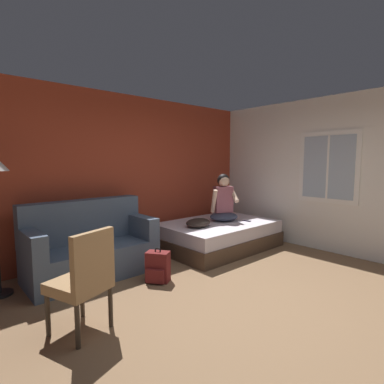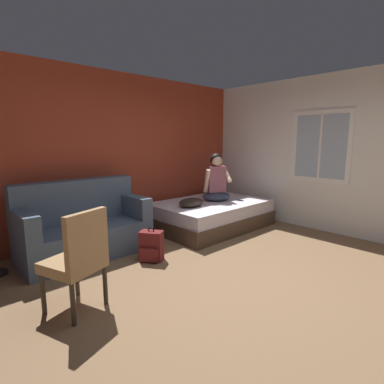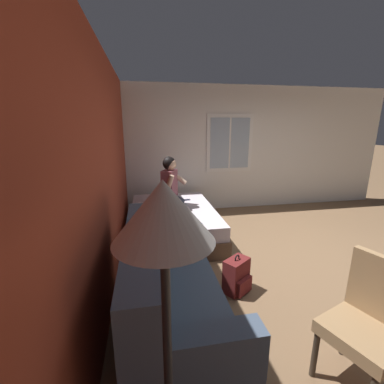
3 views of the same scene
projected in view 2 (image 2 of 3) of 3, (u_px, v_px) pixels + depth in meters
name	position (u px, v px, depth m)	size (l,w,h in m)	color
ground_plane	(242.00, 285.00, 3.35)	(40.00, 40.00, 0.00)	brown
wall_back_accent	(115.00, 155.00, 5.08)	(10.35, 0.16, 2.70)	#993823
wall_side_with_window	(346.00, 155.00, 4.98)	(0.19, 6.70, 2.70)	silver
bed	(211.00, 214.00, 5.55)	(2.09, 1.44, 0.48)	#4C3828
couch	(84.00, 227.00, 4.19)	(1.70, 0.83, 1.04)	#47566B
side_chair	(78.00, 257.00, 2.76)	(0.59, 0.59, 0.98)	#382D23
person_seated	(216.00, 181.00, 5.57)	(0.66, 0.62, 0.88)	#383D51
backpack	(151.00, 246.00, 4.00)	(0.34, 0.35, 0.46)	maroon
throw_pillow	(191.00, 202.00, 5.10)	(0.48, 0.36, 0.14)	#2D231E
cell_phone	(239.00, 200.00, 5.59)	(0.07, 0.14, 0.01)	black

